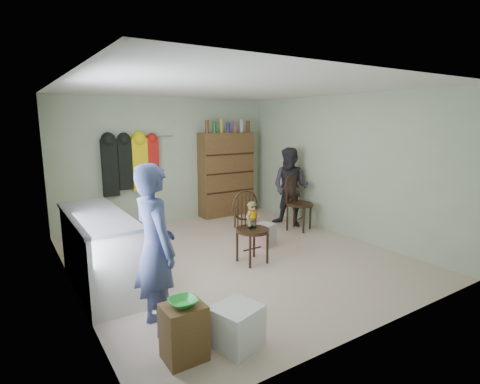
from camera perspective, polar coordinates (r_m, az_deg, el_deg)
ground_plane at (r=5.83m, az=-1.01°, el=-9.78°), size 5.00×5.00×0.00m
room_walls at (r=5.93m, az=-3.79°, el=6.23°), size 5.00×5.00×5.00m
counter at (r=4.98m, az=-20.64°, el=-8.39°), size 0.64×1.86×0.94m
stool at (r=3.49m, az=-8.54°, el=-20.38°), size 0.35×0.30×0.50m
bowl at (r=3.35m, az=-8.68°, el=-16.26°), size 0.24×0.24×0.06m
plastic_tub at (r=3.66m, az=-0.57°, el=-19.74°), size 0.50×0.49×0.39m
chair_front at (r=5.46m, az=1.57°, el=-4.63°), size 0.48×0.48×1.05m
chair_far at (r=7.15m, az=8.59°, el=-1.16°), size 0.64×0.64×1.08m
striped_bag at (r=6.26m, az=3.75°, el=-6.56°), size 0.42×0.38×0.37m
person_left at (r=3.75m, az=-12.80°, el=-8.40°), size 0.44×0.63×1.67m
person_right at (r=7.38m, az=7.71°, el=0.74°), size 0.86×0.93×1.54m
dresser at (r=8.15m, az=-2.12°, el=2.81°), size 1.20×0.39×2.07m
coat_rack at (r=7.35m, az=-16.56°, el=4.13°), size 1.42×0.12×1.09m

